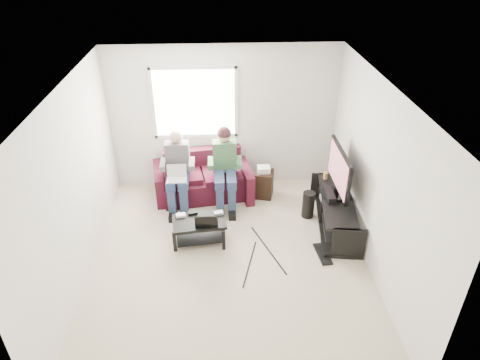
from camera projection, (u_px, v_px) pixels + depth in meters
name	position (u px, v px, depth m)	size (l,w,h in m)	color
floor	(229.00, 260.00, 6.30)	(4.50, 4.50, 0.00)	#C2BA97
ceiling	(226.00, 90.00, 4.96)	(4.50, 4.50, 0.00)	white
wall_back	(224.00, 118.00, 7.55)	(4.50, 4.50, 0.00)	silver
wall_front	(235.00, 321.00, 3.70)	(4.50, 4.50, 0.00)	silver
wall_left	(73.00, 189.00, 5.53)	(4.50, 4.50, 0.00)	silver
wall_right	(377.00, 181.00, 5.72)	(4.50, 4.50, 0.00)	silver
window	(195.00, 103.00, 7.36)	(1.48, 0.04, 1.28)	white
sofa	(203.00, 180.00, 7.68)	(1.82, 1.00, 0.80)	#44111D
person_left	(178.00, 168.00, 7.20)	(0.40, 0.70, 1.32)	navy
person_right	(225.00, 163.00, 7.22)	(0.40, 0.71, 1.37)	navy
laptop_silver	(177.00, 176.00, 7.01)	(0.32, 0.22, 0.24)	silver
coffee_table	(199.00, 226.00, 6.52)	(0.85, 0.58, 0.40)	black
laptop_black	(206.00, 217.00, 6.34)	(0.34, 0.24, 0.24)	black
controller_a	(181.00, 215.00, 6.55)	(0.14, 0.09, 0.04)	silver
controller_b	(193.00, 213.00, 6.61)	(0.14, 0.09, 0.04)	black
controller_c	(219.00, 213.00, 6.60)	(0.14, 0.09, 0.04)	gray
tv_stand	(335.00, 214.00, 6.88)	(0.70, 1.68, 0.54)	black
tv	(339.00, 170.00, 6.57)	(0.12, 1.10, 0.81)	black
soundbar	(329.00, 193.00, 6.78)	(0.12, 0.50, 0.10)	black
drink_cup	(326.00, 175.00, 7.23)	(0.08, 0.08, 0.12)	#B1834C
console_white	(342.00, 226.00, 6.50)	(0.30, 0.22, 0.06)	silver
console_grey	(331.00, 200.00, 7.09)	(0.34, 0.26, 0.08)	gray
console_black	(337.00, 212.00, 6.79)	(0.38, 0.30, 0.07)	black
subwoofer	(308.00, 205.00, 7.13)	(0.20, 0.20, 0.46)	black
keyboard_floor	(323.00, 254.00, 6.39)	(0.16, 0.49, 0.03)	black
end_table	(263.00, 183.00, 7.65)	(0.33, 0.33, 0.60)	black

